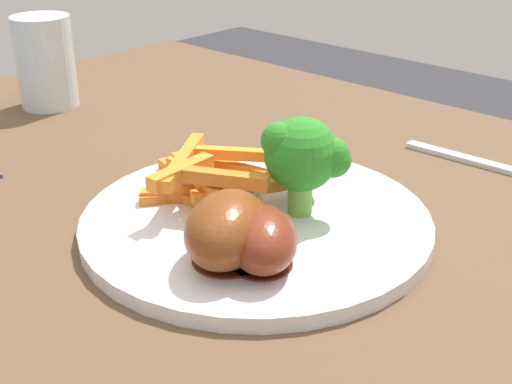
% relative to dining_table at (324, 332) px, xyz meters
% --- Properties ---
extents(dining_table, '(1.17, 0.66, 0.73)m').
position_rel_dining_table_xyz_m(dining_table, '(0.00, 0.00, 0.00)').
color(dining_table, brown).
rests_on(dining_table, ground_plane).
extents(dinner_plate, '(0.28, 0.28, 0.01)m').
position_rel_dining_table_xyz_m(dinner_plate, '(0.03, 0.06, 0.12)').
color(dinner_plate, silver).
rests_on(dinner_plate, dining_table).
extents(broccoli_floret_front, '(0.05, 0.05, 0.06)m').
position_rel_dining_table_xyz_m(broccoli_floret_front, '(0.03, 0.00, 0.17)').
color(broccoli_floret_front, '#8FBE54').
rests_on(broccoli_floret_front, dinner_plate).
extents(broccoli_floret_middle, '(0.06, 0.06, 0.08)m').
position_rel_dining_table_xyz_m(broccoli_floret_middle, '(0.01, 0.03, 0.18)').
color(broccoli_floret_middle, '#77B84A').
rests_on(broccoli_floret_middle, dinner_plate).
extents(carrot_fries_pile, '(0.17, 0.14, 0.04)m').
position_rel_dining_table_xyz_m(carrot_fries_pile, '(0.08, 0.06, 0.15)').
color(carrot_fries_pile, orange).
rests_on(carrot_fries_pile, dinner_plate).
extents(chicken_drumstick_near, '(0.11, 0.10, 0.04)m').
position_rel_dining_table_xyz_m(chicken_drumstick_near, '(-0.02, 0.10, 0.15)').
color(chicken_drumstick_near, '#4E190E').
rests_on(chicken_drumstick_near, dinner_plate).
extents(chicken_drumstick_far, '(0.09, 0.13, 0.05)m').
position_rel_dining_table_xyz_m(chicken_drumstick_far, '(0.00, 0.12, 0.15)').
color(chicken_drumstick_far, '#51210D').
rests_on(chicken_drumstick_far, dinner_plate).
extents(fork, '(0.19, 0.02, 0.00)m').
position_rel_dining_table_xyz_m(fork, '(-0.06, -0.19, 0.12)').
color(fork, silver).
rests_on(fork, dining_table).
extents(water_glass, '(0.07, 0.07, 0.11)m').
position_rel_dining_table_xyz_m(water_glass, '(0.43, -0.01, 0.17)').
color(water_glass, silver).
rests_on(water_glass, dining_table).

